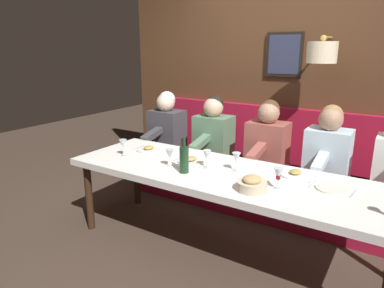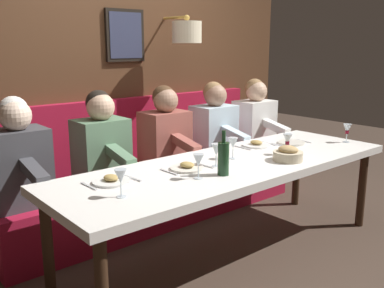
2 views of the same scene
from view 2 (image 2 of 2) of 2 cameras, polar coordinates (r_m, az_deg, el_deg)
ground_plane at (r=3.46m, az=5.07°, el=-14.32°), size 12.00×12.00×0.00m
dining_table at (r=3.21m, az=5.31°, el=-3.45°), size 0.90×2.77×0.74m
banquette_bench at (r=3.99m, az=-4.04°, el=-6.98°), size 0.52×2.97×0.45m
back_wall_panel at (r=4.24m, az=-8.88°, el=9.81°), size 0.59×4.17×2.90m
diner_nearest at (r=4.65m, az=8.29°, el=3.29°), size 0.60×0.40×0.79m
diner_near at (r=4.23m, az=2.95°, el=2.46°), size 0.60×0.40×0.79m
diner_middle at (r=3.85m, az=-3.54°, el=1.42°), size 0.60×0.40×0.79m
diner_far at (r=3.52m, az=-11.85°, el=0.07°), size 0.60×0.40×0.79m
diner_farthest at (r=3.27m, az=-21.93°, el=-1.57°), size 0.60×0.40×0.79m
place_setting_0 at (r=3.88m, az=13.00°, el=0.17°), size 0.24×0.32×0.01m
place_setting_1 at (r=2.76m, az=-10.59°, el=-4.74°), size 0.24×0.32×0.05m
place_setting_2 at (r=3.72m, az=8.48°, el=-0.06°), size 0.24×0.32×0.05m
place_setting_3 at (r=3.00m, az=-0.64°, el=-3.08°), size 0.24×0.31×0.05m
wine_glass_0 at (r=4.05m, az=19.79°, el=1.82°), size 0.07×0.07×0.16m
wine_glass_1 at (r=3.46m, az=12.49°, el=0.52°), size 0.07×0.07×0.16m
wine_glass_2 at (r=2.76m, az=0.85°, el=-2.27°), size 0.07×0.07×0.16m
wine_glass_3 at (r=2.46m, az=-9.40°, el=-4.35°), size 0.07×0.07×0.16m
wine_glass_4 at (r=3.27m, az=5.45°, el=0.05°), size 0.07×0.07×0.16m
wine_glass_5 at (r=3.05m, az=3.21°, el=-0.83°), size 0.07×0.07×0.16m
wine_bottle at (r=2.85m, az=4.16°, el=-1.85°), size 0.08×0.08×0.30m
bread_bowl at (r=3.29m, az=12.55°, el=-1.35°), size 0.22×0.22×0.12m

